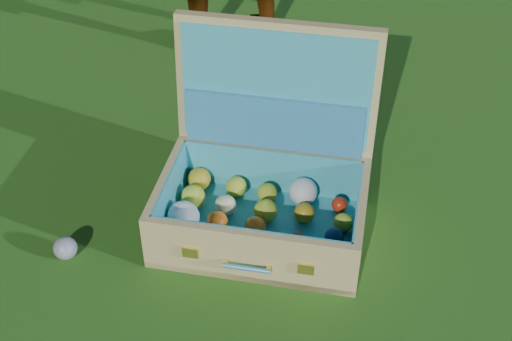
# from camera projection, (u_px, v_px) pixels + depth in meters

# --- Properties ---
(ground) EXTENTS (60.00, 60.00, 0.00)m
(ground) POSITION_uv_depth(u_px,v_px,m) (215.00, 214.00, 1.98)
(ground) COLOR #215114
(ground) RESTS_ON ground
(stray_ball) EXTENTS (0.06, 0.06, 0.06)m
(stray_ball) POSITION_uv_depth(u_px,v_px,m) (65.00, 248.00, 1.83)
(stray_ball) COLOR #3C619D
(stray_ball) RESTS_ON ground
(suitcase) EXTENTS (0.66, 0.59, 0.52)m
(suitcase) POSITION_uv_depth(u_px,v_px,m) (264.00, 176.00, 1.88)
(suitcase) COLOR tan
(suitcase) RESTS_ON ground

